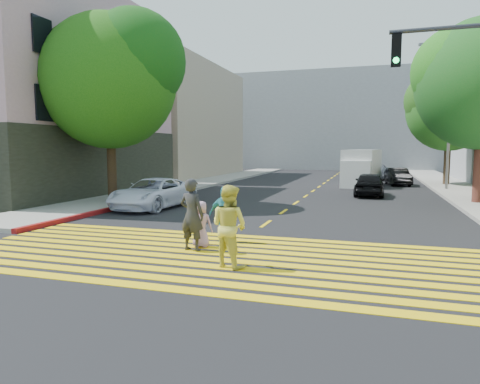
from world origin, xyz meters
The scene contains 21 objects.
ground centered at (0.00, 0.00, 0.00)m, with size 120.00×120.00×0.00m, color black.
sidewalk_left centered at (-8.50, 22.00, 0.07)m, with size 3.00×40.00×0.15m, color gray.
sidewalk_right centered at (8.50, 15.00, 0.07)m, with size 3.00×60.00×0.15m, color gray.
curb_red centered at (-6.90, 6.00, 0.08)m, with size 0.20×8.00×0.16m, color maroon.
crosswalk centered at (0.00, 1.28, 0.01)m, with size 13.40×5.30×0.01m.
lane_line centered at (0.00, 22.50, 0.01)m, with size 0.12×34.40×0.01m.
building_left_pink centered at (-16.00, 12.00, 4.58)m, with size 12.10×14.10×11.00m.
building_left_tan centered at (-16.00, 28.00, 5.00)m, with size 12.00×16.00×10.00m, color tan.
backdrop_block centered at (0.00, 48.00, 6.00)m, with size 30.00×8.00×12.00m, color gray.
tree_left centered at (-8.11, 9.15, 5.97)m, with size 7.03×6.49×8.85m.
tree_right_far centered at (8.37, 24.17, 5.55)m, with size 6.42×5.96×8.22m.
pedestrian_man centered at (-0.87, 1.68, 0.92)m, with size 0.67×0.44×1.85m, color #2A2A2B.
pedestrian_woman centered at (0.51, 0.57, 0.90)m, with size 0.88×0.68×1.81m, color #DBD24B.
pedestrian_child centered at (-0.79, 2.10, 0.61)m, with size 0.60×0.39×1.22m, color #D39DC0.
pedestrian_extra centered at (-0.40, 2.89, 0.77)m, with size 0.91×0.38×1.55m, color teal.
white_sedan centered at (-5.63, 8.35, 0.65)m, with size 2.16×4.67×1.30m, color white.
dark_car_near centered at (3.31, 16.25, 0.66)m, with size 1.56×3.87×1.32m, color black.
silver_car centered at (3.79, 29.33, 0.65)m, with size 1.81×4.45×1.29m, color #8F98AA.
dark_car_parked centered at (5.14, 24.03, 0.61)m, with size 1.29×3.69×1.22m, color black.
white_van centered at (2.68, 22.56, 1.19)m, with size 2.65×5.51×2.50m.
street_lamp centered at (7.57, 20.29, 5.16)m, with size 2.03×0.50×9.00m.
Camera 1 is at (3.49, -8.15, 2.59)m, focal length 32.00 mm.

